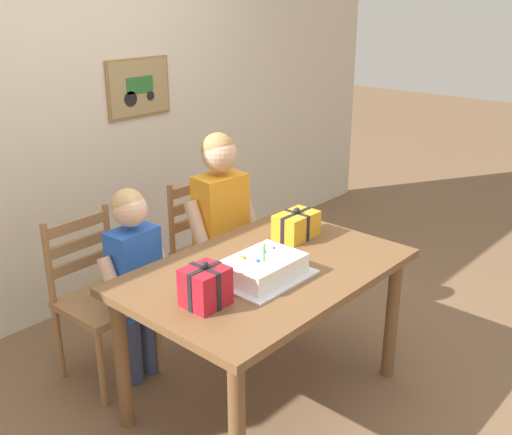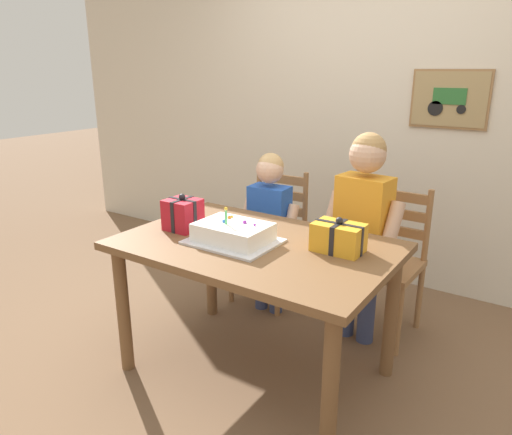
{
  "view_description": "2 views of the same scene",
  "coord_description": "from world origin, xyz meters",
  "views": [
    {
      "loc": [
        -1.98,
        -1.69,
        2.0
      ],
      "look_at": [
        -0.03,
        0.04,
        1.02
      ],
      "focal_mm": 41.74,
      "sensor_mm": 36.0,
      "label": 1
    },
    {
      "loc": [
        1.25,
        -1.88,
        1.61
      ],
      "look_at": [
        -0.03,
        0.04,
        0.88
      ],
      "focal_mm": 33.19,
      "sensor_mm": 36.0,
      "label": 2
    }
  ],
  "objects": [
    {
      "name": "chair_left",
      "position": [
        -0.42,
        0.82,
        0.47
      ],
      "size": [
        0.43,
        0.43,
        0.92
      ],
      "color": "#996B42",
      "rests_on": "ground"
    },
    {
      "name": "dining_table",
      "position": [
        0.0,
        0.0,
        0.66
      ],
      "size": [
        1.38,
        0.91,
        0.76
      ],
      "color": "brown",
      "rests_on": "ground"
    },
    {
      "name": "gift_box_beside_cake",
      "position": [
        0.4,
        0.13,
        0.83
      ],
      "size": [
        0.24,
        0.16,
        0.17
      ],
      "color": "gold",
      "rests_on": "dining_table"
    },
    {
      "name": "birthday_cake",
      "position": [
        -0.1,
        -0.06,
        0.81
      ],
      "size": [
        0.44,
        0.34,
        0.19
      ],
      "color": "silver",
      "rests_on": "dining_table"
    },
    {
      "name": "child_older",
      "position": [
        0.32,
        0.63,
        0.77
      ],
      "size": [
        0.48,
        0.28,
        1.27
      ],
      "color": "#38426B",
      "rests_on": "ground"
    },
    {
      "name": "chair_right",
      "position": [
        0.42,
        0.82,
        0.47
      ],
      "size": [
        0.43,
        0.43,
        0.92
      ],
      "color": "#996B42",
      "rests_on": "ground"
    },
    {
      "name": "back_wall",
      "position": [
        0.0,
        1.63,
        1.3
      ],
      "size": [
        6.4,
        0.11,
        2.6
      ],
      "color": "beige",
      "rests_on": "ground"
    },
    {
      "name": "child_younger",
      "position": [
        -0.31,
        0.63,
        0.67
      ],
      "size": [
        0.4,
        0.23,
        1.1
      ],
      "color": "#38426B",
      "rests_on": "ground"
    },
    {
      "name": "ground_plane",
      "position": [
        0.0,
        0.0,
        0.0
      ],
      "size": [
        20.0,
        20.0,
        0.0
      ],
      "primitive_type": "plane",
      "color": "brown"
    },
    {
      "name": "gift_box_red_large",
      "position": [
        -0.45,
        -0.05,
        0.84
      ],
      "size": [
        0.18,
        0.17,
        0.2
      ],
      "color": "red",
      "rests_on": "dining_table"
    }
  ]
}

